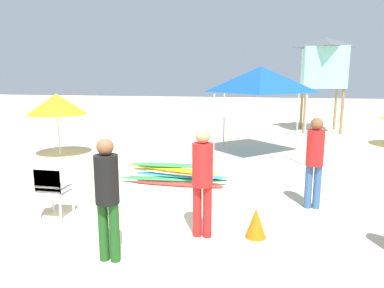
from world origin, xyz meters
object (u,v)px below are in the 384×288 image
surfboard_pile (174,174)px  lifeguard_tower (324,63)px  stacked_plastic_chairs (52,186)px  traffic_cone_near (256,223)px  lifeguard_near_left (315,157)px  beach_umbrella_left (57,104)px  popup_canopy (261,80)px  lifeguard_near_center (202,176)px  lifeguard_far_right (107,192)px

surfboard_pile → lifeguard_tower: bearing=64.2°
stacked_plastic_chairs → traffic_cone_near: size_ratio=2.14×
lifeguard_near_left → lifeguard_tower: 10.70m
lifeguard_tower → beach_umbrella_left: 11.55m
stacked_plastic_chairs → lifeguard_near_left: (4.59, 1.47, 0.41)m
stacked_plastic_chairs → surfboard_pile: (1.59, 2.46, -0.37)m
lifeguard_near_left → beach_umbrella_left: (-7.33, 3.14, 0.65)m
traffic_cone_near → beach_umbrella_left: bearing=143.6°
stacked_plastic_chairs → surfboard_pile: bearing=57.1°
popup_canopy → beach_umbrella_left: popup_canopy is taller
beach_umbrella_left → traffic_cone_near: size_ratio=4.17×
lifeguard_near_center → lifeguard_far_right: 1.50m
lifeguard_far_right → beach_umbrella_left: bearing=127.0°
beach_umbrella_left → traffic_cone_near: bearing=-36.4°
stacked_plastic_chairs → lifeguard_near_center: (2.73, -0.17, 0.40)m
lifeguard_near_center → lifeguard_far_right: (-1.11, -1.00, -0.01)m
lifeguard_near_center → popup_canopy: bearing=83.6°
lifeguard_near_center → stacked_plastic_chairs: bearing=176.4°
surfboard_pile → popup_canopy: bearing=63.9°
lifeguard_near_center → traffic_cone_near: 1.14m
lifeguard_near_center → popup_canopy: size_ratio=0.61×
lifeguard_near_left → popup_canopy: (-1.13, 4.81, 1.40)m
lifeguard_near_center → traffic_cone_near: size_ratio=3.64×
beach_umbrella_left → stacked_plastic_chairs: bearing=-59.2°
popup_canopy → lifeguard_tower: size_ratio=0.67×
lifeguard_far_right → beach_umbrella_left: (-4.36, 5.78, 0.68)m
surfboard_pile → beach_umbrella_left: size_ratio=1.31×
lifeguard_far_right → traffic_cone_near: size_ratio=3.60×
popup_canopy → lifeguard_tower: bearing=64.4°
stacked_plastic_chairs → traffic_cone_near: 3.58m
popup_canopy → beach_umbrella_left: (-6.20, -1.67, -0.75)m
stacked_plastic_chairs → beach_umbrella_left: beach_umbrella_left is taller
popup_canopy → lifeguard_far_right: bearing=-103.9°
beach_umbrella_left → surfboard_pile: bearing=-26.4°
stacked_plastic_chairs → surfboard_pile: 2.95m
lifeguard_tower → beach_umbrella_left: lifeguard_tower is taller
surfboard_pile → lifeguard_near_left: bearing=-18.1°
stacked_plastic_chairs → popup_canopy: bearing=61.2°
lifeguard_tower → lifeguard_near_left: bearing=-98.5°
lifeguard_near_left → stacked_plastic_chairs: bearing=-162.2°
surfboard_pile → beach_umbrella_left: bearing=153.6°
beach_umbrella_left → traffic_cone_near: beach_umbrella_left is taller
surfboard_pile → traffic_cone_near: bearing=-51.5°
lifeguard_near_left → traffic_cone_near: lifeguard_near_left is taller
stacked_plastic_chairs → lifeguard_far_right: size_ratio=0.59×
surfboard_pile → popup_canopy: size_ratio=0.92×
lifeguard_near_left → traffic_cone_near: size_ratio=3.69×
surfboard_pile → traffic_cone_near: (1.98, -2.49, 0.00)m
lifeguard_far_right → lifeguard_near_center: bearing=41.8°
lifeguard_near_center → popup_canopy: popup_canopy is taller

